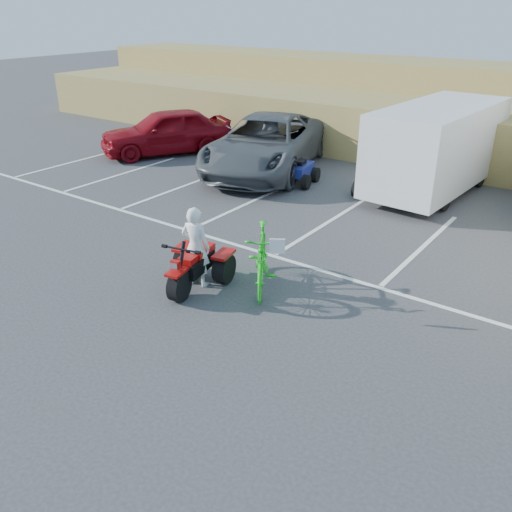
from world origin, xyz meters
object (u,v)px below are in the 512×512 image
Objects in this scene: rider at (196,247)px; quad_atv_green at (376,195)px; quad_atv_blue at (299,184)px; red_trike_atv at (194,287)px; grey_pickup at (266,144)px; cargo_trailer at (437,146)px; red_car at (166,131)px; green_dirt_bike at (262,258)px.

quad_atv_green is at bearing -106.91° from rider.
rider reaches higher than quad_atv_blue.
quad_atv_blue is 0.96× the size of quad_atv_green.
rider reaches higher than quad_atv_green.
rider is at bearing 90.00° from red_trike_atv.
cargo_trailer is (5.66, 1.08, 0.51)m from grey_pickup.
red_trike_atv is 1.24× the size of quad_atv_blue.
quad_atv_green is at bearing -1.80° from quad_atv_blue.
rider is (-0.03, 0.15, 0.87)m from red_trike_atv.
red_trike_atv is 0.33× the size of red_car.
green_dirt_bike is 7.02m from quad_atv_green.
rider is at bearing -85.38° from quad_atv_blue.
rider is 1.39m from green_dirt_bike.
quad_atv_green is at bearing 73.40° from red_trike_atv.
red_trike_atv is 0.77× the size of green_dirt_bike.
red_trike_atv is at bearing 90.00° from rider.
cargo_trailer reaches higher than grey_pickup.
grey_pickup is 4.51m from quad_atv_green.
cargo_trailer reaches higher than red_car.
rider is 1.28× the size of quad_atv_blue.
cargo_trailer is (1.88, 9.06, 0.58)m from rider.
quad_atv_blue is at bearing -173.72° from quad_atv_green.
red_trike_atv is at bearing -12.32° from red_car.
red_trike_atv is 9.02m from grey_pickup.
red_car is at bearing 111.53° from green_dirt_bike.
cargo_trailer is at bearing 52.85° from green_dirt_bike.
cargo_trailer reaches higher than rider.
grey_pickup reaches higher than rider.
quad_atv_green is (4.40, -0.30, -0.94)m from grey_pickup.
rider is at bearing 179.12° from green_dirt_bike.
quad_atv_blue is at bearing 92.64° from red_trike_atv.
quad_atv_green is at bearing -20.73° from grey_pickup.
rider is 0.30× the size of cargo_trailer.
red_car is at bearing -168.31° from cargo_trailer.
red_car is at bearing 177.87° from quad_atv_green.
cargo_trailer is at bearing -6.07° from grey_pickup.
grey_pickup is (-3.81, 8.12, 0.94)m from red_trike_atv.
green_dirt_bike is at bearing 24.78° from red_trike_atv.
quad_atv_blue is 2.60m from quad_atv_green.
green_dirt_bike is (1.14, 0.86, 0.66)m from red_trike_atv.
rider is 0.34× the size of red_car.
green_dirt_bike is 1.54× the size of quad_atv_green.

